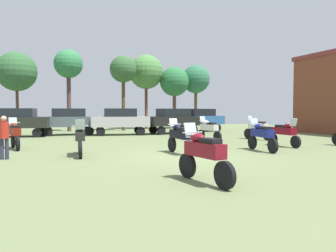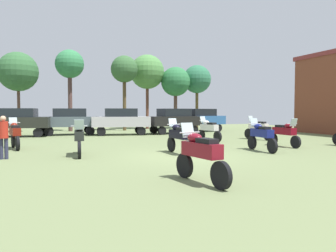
{
  "view_description": "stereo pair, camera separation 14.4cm",
  "coord_description": "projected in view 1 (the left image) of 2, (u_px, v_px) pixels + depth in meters",
  "views": [
    {
      "loc": [
        -5.3,
        -11.96,
        1.83
      ],
      "look_at": [
        1.27,
        4.78,
        0.99
      ],
      "focal_mm": 34.2,
      "sensor_mm": 36.0,
      "label": 1
    },
    {
      "loc": [
        -5.17,
        -12.01,
        1.83
      ],
      "look_at": [
        1.27,
        4.78,
        0.99
      ],
      "focal_mm": 34.2,
      "sensor_mm": 36.0,
      "label": 2
    }
  ],
  "objects": [
    {
      "name": "tree_5",
      "position": [
        196.0,
        80.0,
        33.67
      ],
      "size": [
        2.94,
        2.94,
        6.63
      ],
      "color": "brown",
      "rests_on": "ground"
    },
    {
      "name": "car_1",
      "position": [
        68.0,
        120.0,
        24.13
      ],
      "size": [
        4.32,
        1.85,
        2.0
      ],
      "rotation": [
        0.0,
        0.0,
        1.56
      ],
      "color": "black",
      "rests_on": "ground"
    },
    {
      "name": "motorcycle_9",
      "position": [
        284.0,
        133.0,
        16.3
      ],
      "size": [
        0.62,
        2.26,
        1.45
      ],
      "rotation": [
        0.0,
        0.0,
        3.14
      ],
      "color": "black",
      "rests_on": "ground"
    },
    {
      "name": "motorcycle_11",
      "position": [
        209.0,
        129.0,
        19.21
      ],
      "size": [
        0.66,
        2.26,
        1.48
      ],
      "rotation": [
        0.0,
        0.0,
        0.14
      ],
      "color": "black",
      "rests_on": "ground"
    },
    {
      "name": "car_5",
      "position": [
        200.0,
        118.0,
        28.03
      ],
      "size": [
        4.57,
        2.6,
        2.0
      ],
      "rotation": [
        0.0,
        0.0,
        1.77
      ],
      "color": "black",
      "rests_on": "ground"
    },
    {
      "name": "motorcycle_12",
      "position": [
        262.0,
        135.0,
        14.49
      ],
      "size": [
        0.62,
        2.29,
        1.48
      ],
      "rotation": [
        0.0,
        0.0,
        -0.09
      ],
      "color": "black",
      "rests_on": "ground"
    },
    {
      "name": "ground_plane",
      "position": [
        182.0,
        155.0,
        13.14
      ],
      "size": [
        44.0,
        52.0,
        0.02
      ],
      "color": "#68764B"
    },
    {
      "name": "motorcycle_3",
      "position": [
        204.0,
        154.0,
        8.03
      ],
      "size": [
        0.67,
        2.19,
        1.5
      ],
      "rotation": [
        0.0,
        0.0,
        0.16
      ],
      "color": "black",
      "rests_on": "ground"
    },
    {
      "name": "tree_9",
      "position": [
        174.0,
        82.0,
        32.42
      ],
      "size": [
        2.96,
        2.96,
        6.27
      ],
      "color": "brown",
      "rests_on": "ground"
    },
    {
      "name": "car_6",
      "position": [
        173.0,
        119.0,
        25.63
      ],
      "size": [
        4.49,
        2.33,
        2.0
      ],
      "rotation": [
        0.0,
        0.0,
        1.7
      ],
      "color": "black",
      "rests_on": "ground"
    },
    {
      "name": "car_4",
      "position": [
        120.0,
        120.0,
        24.11
      ],
      "size": [
        4.52,
        2.42,
        2.0
      ],
      "rotation": [
        0.0,
        0.0,
        1.42
      ],
      "color": "black",
      "rests_on": "ground"
    },
    {
      "name": "tree_2",
      "position": [
        17.0,
        72.0,
        26.67
      ],
      "size": [
        3.28,
        3.28,
        6.75
      ],
      "color": "brown",
      "rests_on": "ground"
    },
    {
      "name": "motorcycle_1",
      "position": [
        15.0,
        134.0,
        15.16
      ],
      "size": [
        0.72,
        2.17,
        1.5
      ],
      "rotation": [
        0.0,
        0.0,
        0.21
      ],
      "color": "black",
      "rests_on": "ground"
    },
    {
      "name": "person_2",
      "position": [
        4.0,
        134.0,
        11.93
      ],
      "size": [
        0.36,
        0.36,
        1.63
      ],
      "rotation": [
        0.0,
        0.0,
        6.23
      ],
      "color": "#2B2C44",
      "rests_on": "ground"
    },
    {
      "name": "motorcycle_5",
      "position": [
        80.0,
        138.0,
        12.89
      ],
      "size": [
        0.62,
        2.29,
        1.49
      ],
      "rotation": [
        0.0,
        0.0,
        3.06
      ],
      "color": "black",
      "rests_on": "ground"
    },
    {
      "name": "tree_1",
      "position": [
        123.0,
        70.0,
        29.51
      ],
      "size": [
        2.48,
        2.48,
        6.92
      ],
      "color": "#503E25",
      "rests_on": "ground"
    },
    {
      "name": "motorcycle_2",
      "position": [
        257.0,
        128.0,
        20.27
      ],
      "size": [
        0.73,
        2.21,
        1.51
      ],
      "rotation": [
        0.0,
        0.0,
        0.21
      ],
      "color": "black",
      "rests_on": "ground"
    },
    {
      "name": "car_3",
      "position": [
        17.0,
        120.0,
        22.35
      ],
      "size": [
        4.56,
        2.57,
        2.0
      ],
      "rotation": [
        0.0,
        0.0,
        1.38
      ],
      "color": "black",
      "rests_on": "ground"
    },
    {
      "name": "motorcycle_7",
      "position": [
        180.0,
        137.0,
        13.52
      ],
      "size": [
        0.62,
        2.3,
        1.49
      ],
      "rotation": [
        0.0,
        0.0,
        0.04
      ],
      "color": "black",
      "rests_on": "ground"
    },
    {
      "name": "tree_6",
      "position": [
        68.0,
        65.0,
        28.39
      ],
      "size": [
        2.52,
        2.52,
        7.26
      ],
      "color": "brown",
      "rests_on": "ground"
    },
    {
      "name": "tree_7",
      "position": [
        146.0,
        72.0,
        32.15
      ],
      "size": [
        3.43,
        3.43,
        7.46
      ],
      "color": "brown",
      "rests_on": "ground"
    }
  ]
}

